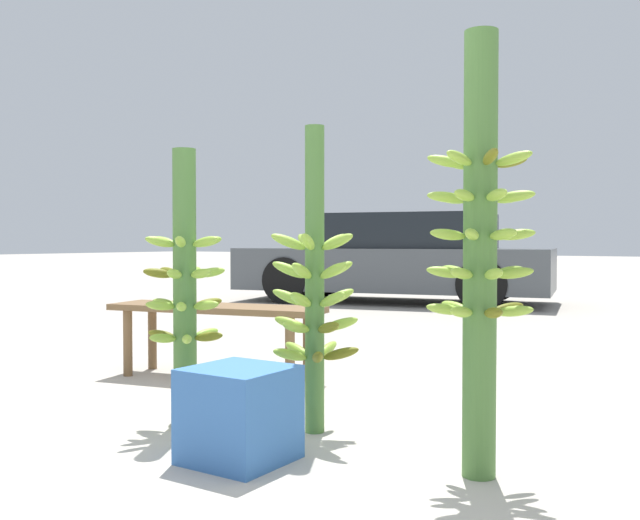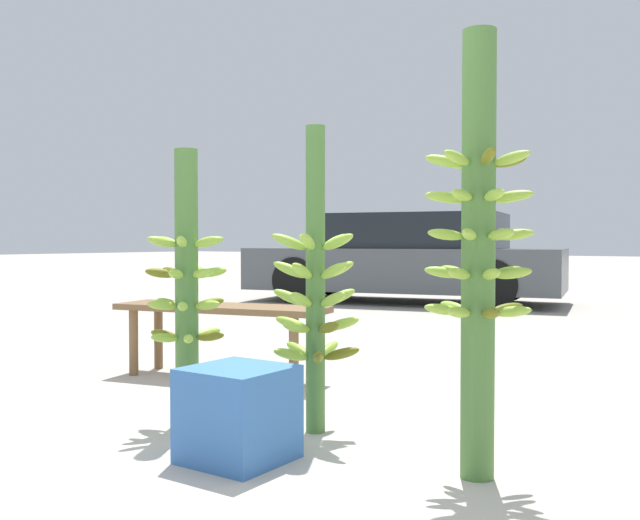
% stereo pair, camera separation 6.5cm
% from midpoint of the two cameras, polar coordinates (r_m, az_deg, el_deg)
% --- Properties ---
extents(ground_plane, '(80.00, 80.00, 0.00)m').
position_cam_midpoint_polar(ground_plane, '(3.10, -4.44, -15.35)').
color(ground_plane, '#B2AA9E').
extents(banana_stalk_left, '(0.41, 0.40, 1.35)m').
position_cam_midpoint_polar(banana_stalk_left, '(3.55, -11.28, -2.18)').
color(banana_stalk_left, '#4C7A38').
rests_on(banana_stalk_left, ground_plane).
extents(banana_stalk_center, '(0.43, 0.43, 1.44)m').
position_cam_midpoint_polar(banana_stalk_center, '(3.34, -0.98, -2.24)').
color(banana_stalk_center, '#4C7A38').
rests_on(banana_stalk_center, ground_plane).
extents(banana_stalk_right, '(0.41, 0.41, 1.69)m').
position_cam_midpoint_polar(banana_stalk_right, '(2.76, 12.03, 0.73)').
color(banana_stalk_right, '#4C7A38').
rests_on(banana_stalk_right, ground_plane).
extents(market_bench, '(1.49, 0.68, 0.48)m').
position_cam_midpoint_polar(market_bench, '(4.71, -8.72, -4.47)').
color(market_bench, brown).
rests_on(market_bench, ground_plane).
extents(parked_car, '(4.73, 2.63, 1.29)m').
position_cam_midpoint_polar(parked_car, '(10.44, 6.00, 0.08)').
color(parked_car, '#4C5156').
rests_on(parked_car, ground_plane).
extents(produce_crate, '(0.39, 0.39, 0.39)m').
position_cam_midpoint_polar(produce_crate, '(3.00, -7.11, -12.14)').
color(produce_crate, '#386BB2').
rests_on(produce_crate, ground_plane).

